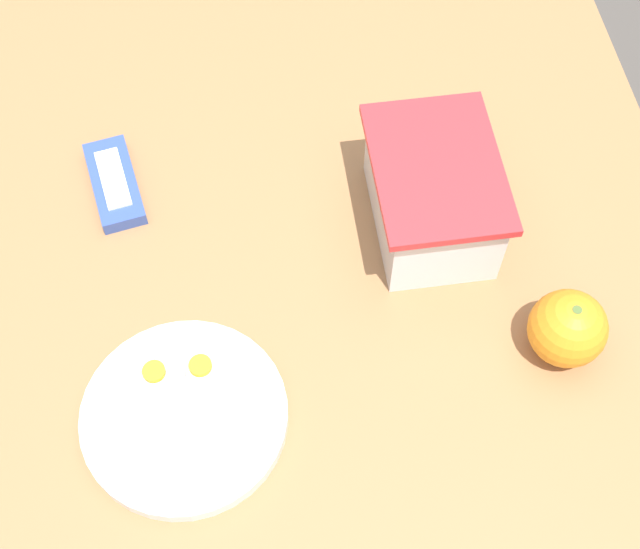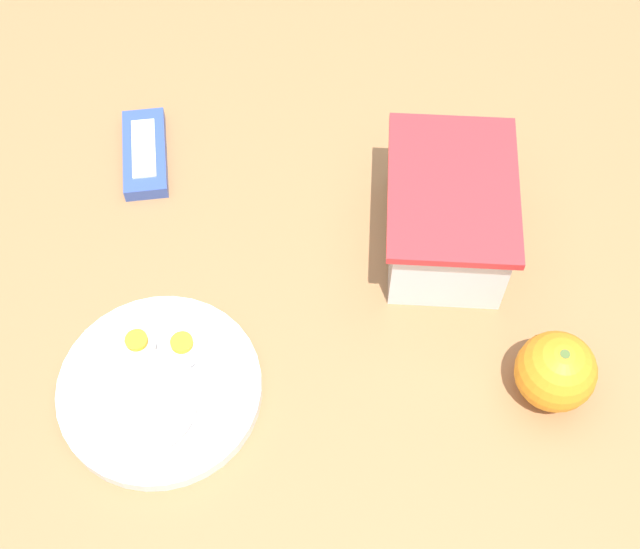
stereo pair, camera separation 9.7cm
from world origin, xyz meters
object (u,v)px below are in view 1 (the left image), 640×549
(candy_bar, at_px, (114,183))
(rice_plate, at_px, (183,417))
(orange_fruit, at_px, (567,328))
(food_container, at_px, (432,198))

(candy_bar, bearing_deg, rice_plate, 11.64)
(orange_fruit, distance_m, rice_plate, 0.41)
(orange_fruit, bearing_deg, candy_bar, -120.71)
(rice_plate, relative_size, candy_bar, 1.59)
(candy_bar, bearing_deg, food_container, 74.59)
(orange_fruit, distance_m, candy_bar, 0.55)
(food_container, relative_size, candy_bar, 1.43)
(food_container, bearing_deg, candy_bar, -105.41)
(orange_fruit, xyz_separation_m, rice_plate, (0.03, -0.40, -0.02))
(rice_plate, distance_m, candy_bar, 0.32)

